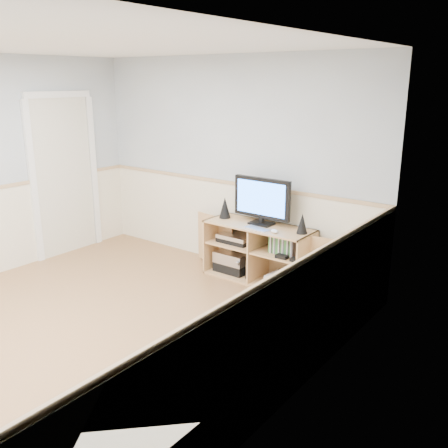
{
  "coord_description": "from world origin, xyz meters",
  "views": [
    {
      "loc": [
        3.5,
        -2.52,
        2.23
      ],
      "look_at": [
        0.69,
        1.2,
        0.87
      ],
      "focal_mm": 40.0,
      "sensor_mm": 36.0,
      "label": 1
    }
  ],
  "objects_px": {
    "media_cabinet": "(261,251)",
    "keyboard": "(257,229)",
    "game_consoles": "(282,280)",
    "monitor": "(262,199)"
  },
  "relations": [
    {
      "from": "media_cabinet",
      "to": "monitor",
      "type": "distance_m",
      "value": 0.61
    },
    {
      "from": "media_cabinet",
      "to": "keyboard",
      "type": "height_order",
      "value": "keyboard"
    },
    {
      "from": "game_consoles",
      "to": "monitor",
      "type": "bearing_deg",
      "value": 169.37
    },
    {
      "from": "monitor",
      "to": "keyboard",
      "type": "distance_m",
      "value": 0.35
    },
    {
      "from": "media_cabinet",
      "to": "keyboard",
      "type": "bearing_deg",
      "value": -70.54
    },
    {
      "from": "keyboard",
      "to": "game_consoles",
      "type": "distance_m",
      "value": 0.65
    },
    {
      "from": "media_cabinet",
      "to": "game_consoles",
      "type": "xyz_separation_m",
      "value": [
        0.32,
        -0.07,
        -0.26
      ]
    },
    {
      "from": "monitor",
      "to": "keyboard",
      "type": "relative_size",
      "value": 2.44
    },
    {
      "from": "media_cabinet",
      "to": "keyboard",
      "type": "relative_size",
      "value": 6.81
    },
    {
      "from": "monitor",
      "to": "game_consoles",
      "type": "relative_size",
      "value": 1.56
    }
  ]
}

